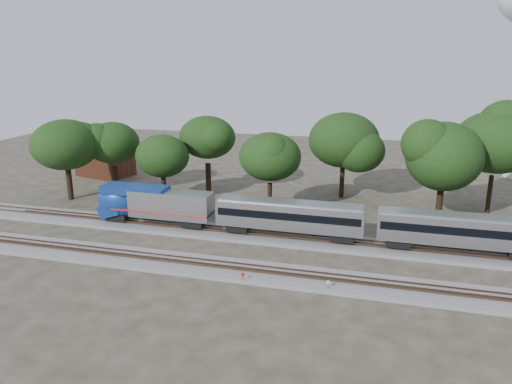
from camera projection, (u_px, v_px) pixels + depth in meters
The scene contains 16 objects.
ground at pixel (246, 257), 54.25m from camera, with size 160.00×160.00×0.00m, color #383328.
track_far at pixel (260, 236), 59.76m from camera, with size 160.00×5.00×0.73m.
track_near at pixel (235, 270), 50.48m from camera, with size 160.00×5.00×0.73m.
train at pixel (462, 229), 53.29m from camera, with size 89.71×3.09×4.56m.
switch_stand_red at pixel (243, 277), 47.74m from camera, with size 0.37×0.07×1.16m.
switch_stand_white at pixel (328, 285), 46.21m from camera, with size 0.35×0.07×1.12m.
switch_lever at pixel (287, 284), 47.62m from camera, with size 0.50×0.30×0.30m, color #512D19.
brick_building at pixel (105, 163), 89.18m from camera, with size 10.36×8.45×4.34m.
tree_0 at pixel (65, 145), 73.07m from camera, with size 8.47×8.47×11.94m.
tree_1 at pixel (113, 143), 76.32m from camera, with size 8.16×8.16×11.50m.
tree_2 at pixel (162, 156), 72.31m from camera, with size 6.99×6.99×9.86m.
tree_3 at pixel (207, 137), 76.16m from camera, with size 8.98×8.98×12.67m.
tree_4 at pixel (270, 157), 66.46m from camera, with size 8.11×8.11×11.44m.
tree_5 at pixel (344, 140), 73.98m from camera, with size 8.98×8.98×12.66m.
tree_6 at pixel (444, 157), 62.81m from camera, with size 8.90×8.90×12.55m.
tree_7 at pixel (496, 142), 66.29m from camera, with size 10.03×10.03×14.14m.
Camera 1 is at (14.28, -48.20, 21.60)m, focal length 35.00 mm.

